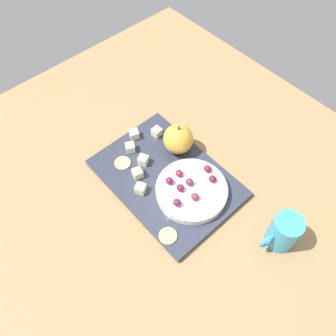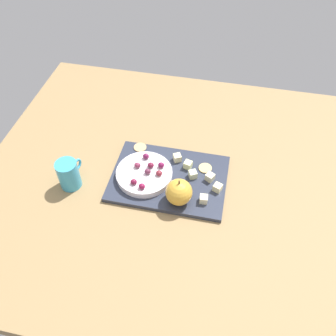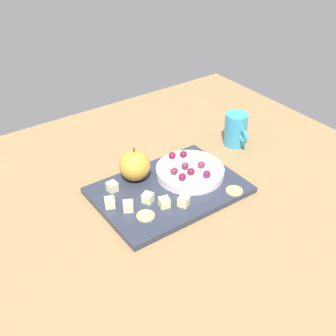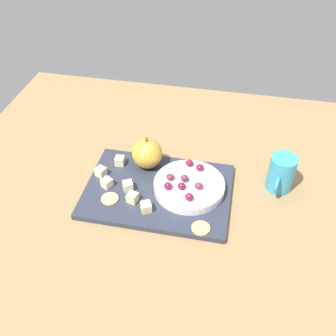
{
  "view_description": "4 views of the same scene",
  "coord_description": "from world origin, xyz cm",
  "px_view_note": "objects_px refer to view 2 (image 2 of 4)",
  "views": [
    {
      "loc": [
        -32.32,
        28.65,
        78.65
      ],
      "look_at": [
        1.76,
        -2.06,
        9.09
      ],
      "focal_mm": 36.46,
      "sensor_mm": 36.0,
      "label": 1
    },
    {
      "loc": [
        16.27,
        -71.07,
        90.71
      ],
      "look_at": [
        1.53,
        -1.74,
        9.87
      ],
      "focal_mm": 37.98,
      "sensor_mm": 36.0,
      "label": 2
    },
    {
      "loc": [
        51.67,
        68.27,
        69.73
      ],
      "look_at": [
        0.84,
        -3.37,
        10.12
      ],
      "focal_mm": 46.56,
      "sensor_mm": 36.0,
      "label": 3
    },
    {
      "loc": [
        -14.28,
        65.44,
        73.95
      ],
      "look_at": [
        -0.14,
        -4.43,
        10.38
      ],
      "focal_mm": 41.95,
      "sensor_mm": 36.0,
      "label": 4
    }
  ],
  "objects_px": {
    "apple_whole": "(179,192)",
    "cracker_0": "(205,168)",
    "cheese_cube_4": "(188,165)",
    "serving_dish": "(144,174)",
    "cheese_cube_0": "(210,177)",
    "cracker_1": "(140,147)",
    "grape_7": "(137,165)",
    "grape_3": "(159,173)",
    "grape_4": "(161,166)",
    "grape_1": "(151,165)",
    "grape_6": "(148,171)",
    "cheese_cube_2": "(204,199)",
    "platter": "(169,178)",
    "grape_0": "(146,156)",
    "grape_5": "(142,186)",
    "cheese_cube_5": "(193,175)",
    "cheese_cube_3": "(218,188)",
    "cheese_cube_1": "(177,158)",
    "grape_2": "(134,182)",
    "cup": "(69,174)"
  },
  "relations": [
    {
      "from": "apple_whole",
      "to": "cracker_0",
      "type": "distance_m",
      "value": 0.16
    },
    {
      "from": "cheese_cube_5",
      "to": "grape_6",
      "type": "xyz_separation_m",
      "value": [
        -0.13,
        -0.03,
        0.02
      ]
    },
    {
      "from": "serving_dish",
      "to": "cup",
      "type": "relative_size",
      "value": 1.82
    },
    {
      "from": "cheese_cube_4",
      "to": "cup",
      "type": "relative_size",
      "value": 0.24
    },
    {
      "from": "platter",
      "to": "grape_3",
      "type": "height_order",
      "value": "grape_3"
    },
    {
      "from": "cheese_cube_3",
      "to": "grape_0",
      "type": "relative_size",
      "value": 1.16
    },
    {
      "from": "cheese_cube_4",
      "to": "grape_4",
      "type": "bearing_deg",
      "value": -153.31
    },
    {
      "from": "cracker_0",
      "to": "grape_6",
      "type": "height_order",
      "value": "grape_6"
    },
    {
      "from": "cheese_cube_3",
      "to": "grape_4",
      "type": "height_order",
      "value": "grape_4"
    },
    {
      "from": "cheese_cube_1",
      "to": "grape_0",
      "type": "xyz_separation_m",
      "value": [
        -0.1,
        -0.03,
        0.02
      ]
    },
    {
      "from": "apple_whole",
      "to": "grape_2",
      "type": "distance_m",
      "value": 0.14
    },
    {
      "from": "apple_whole",
      "to": "cheese_cube_4",
      "type": "bearing_deg",
      "value": 88.21
    },
    {
      "from": "grape_1",
      "to": "apple_whole",
      "type": "bearing_deg",
      "value": -40.74
    },
    {
      "from": "cheese_cube_4",
      "to": "grape_5",
      "type": "xyz_separation_m",
      "value": [
        -0.12,
        -0.13,
        0.02
      ]
    },
    {
      "from": "grape_7",
      "to": "cheese_cube_3",
      "type": "bearing_deg",
      "value": -4.66
    },
    {
      "from": "apple_whole",
      "to": "grape_6",
      "type": "bearing_deg",
      "value": 149.59
    },
    {
      "from": "apple_whole",
      "to": "cheese_cube_3",
      "type": "xyz_separation_m",
      "value": [
        0.11,
        0.06,
        -0.03
      ]
    },
    {
      "from": "grape_1",
      "to": "grape_6",
      "type": "height_order",
      "value": "grape_6"
    },
    {
      "from": "grape_3",
      "to": "cheese_cube_2",
      "type": "bearing_deg",
      "value": -20.43
    },
    {
      "from": "cheese_cube_0",
      "to": "cracker_1",
      "type": "height_order",
      "value": "cheese_cube_0"
    },
    {
      "from": "cracker_0",
      "to": "cracker_1",
      "type": "xyz_separation_m",
      "value": [
        -0.23,
        0.05,
        0.0
      ]
    },
    {
      "from": "platter",
      "to": "cheese_cube_5",
      "type": "height_order",
      "value": "cheese_cube_5"
    },
    {
      "from": "platter",
      "to": "grape_5",
      "type": "bearing_deg",
      "value": -130.23
    },
    {
      "from": "grape_1",
      "to": "cracker_0",
      "type": "bearing_deg",
      "value": 16.28
    },
    {
      "from": "apple_whole",
      "to": "grape_3",
      "type": "xyz_separation_m",
      "value": [
        -0.07,
        0.07,
        -0.01
      ]
    },
    {
      "from": "cheese_cube_5",
      "to": "cracker_0",
      "type": "relative_size",
      "value": 0.55
    },
    {
      "from": "cheese_cube_4",
      "to": "grape_7",
      "type": "height_order",
      "value": "grape_7"
    },
    {
      "from": "cheese_cube_2",
      "to": "grape_3",
      "type": "height_order",
      "value": "grape_3"
    },
    {
      "from": "serving_dish",
      "to": "cheese_cube_3",
      "type": "xyz_separation_m",
      "value": [
        0.23,
        -0.01,
        0.0
      ]
    },
    {
      "from": "cheese_cube_0",
      "to": "cracker_1",
      "type": "xyz_separation_m",
      "value": [
        -0.25,
        0.09,
        -0.01
      ]
    },
    {
      "from": "grape_0",
      "to": "grape_4",
      "type": "bearing_deg",
      "value": -28.04
    },
    {
      "from": "cheese_cube_4",
      "to": "grape_0",
      "type": "xyz_separation_m",
      "value": [
        -0.13,
        -0.01,
        0.02
      ]
    },
    {
      "from": "cracker_0",
      "to": "grape_7",
      "type": "xyz_separation_m",
      "value": [
        -0.21,
        -0.06,
        0.03
      ]
    },
    {
      "from": "cracker_0",
      "to": "grape_3",
      "type": "relative_size",
      "value": 2.1
    },
    {
      "from": "grape_3",
      "to": "grape_6",
      "type": "distance_m",
      "value": 0.04
    },
    {
      "from": "cheese_cube_1",
      "to": "grape_4",
      "type": "relative_size",
      "value": 1.16
    },
    {
      "from": "serving_dish",
      "to": "cheese_cube_3",
      "type": "bearing_deg",
      "value": -1.6
    },
    {
      "from": "cheese_cube_1",
      "to": "cheese_cube_4",
      "type": "height_order",
      "value": "same"
    },
    {
      "from": "grape_4",
      "to": "cheese_cube_4",
      "type": "bearing_deg",
      "value": 26.69
    },
    {
      "from": "serving_dish",
      "to": "apple_whole",
      "type": "relative_size",
      "value": 2.21
    },
    {
      "from": "cracker_1",
      "to": "grape_3",
      "type": "xyz_separation_m",
      "value": [
        0.09,
        -0.12,
        0.03
      ]
    },
    {
      "from": "cheese_cube_5",
      "to": "grape_4",
      "type": "distance_m",
      "value": 0.1
    },
    {
      "from": "cheese_cube_4",
      "to": "serving_dish",
      "type": "bearing_deg",
      "value": -152.35
    },
    {
      "from": "apple_whole",
      "to": "cheese_cube_0",
      "type": "distance_m",
      "value": 0.13
    },
    {
      "from": "serving_dish",
      "to": "grape_5",
      "type": "bearing_deg",
      "value": -80.94
    },
    {
      "from": "cheese_cube_2",
      "to": "platter",
      "type": "bearing_deg",
      "value": 149.16
    },
    {
      "from": "apple_whole",
      "to": "grape_1",
      "type": "distance_m",
      "value": 0.14
    },
    {
      "from": "cheese_cube_5",
      "to": "grape_7",
      "type": "bearing_deg",
      "value": -175.66
    },
    {
      "from": "cheese_cube_2",
      "to": "cup",
      "type": "distance_m",
      "value": 0.41
    },
    {
      "from": "serving_dish",
      "to": "cheese_cube_4",
      "type": "distance_m",
      "value": 0.14
    }
  ]
}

